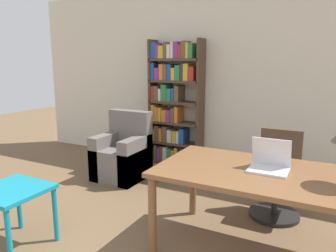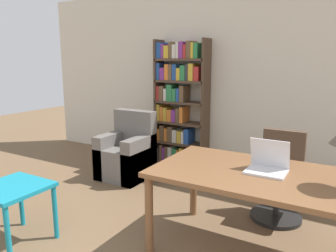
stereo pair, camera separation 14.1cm
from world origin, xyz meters
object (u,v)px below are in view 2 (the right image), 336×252
at_px(armchair, 127,155).
at_px(laptop, 267,165).
at_px(bookshelf, 178,104).
at_px(office_chair, 279,180).
at_px(desk, 258,182).
at_px(side_table_blue, 13,195).

bearing_deg(armchair, laptop, -23.67).
bearing_deg(bookshelf, office_chair, -31.06).
xyz_separation_m(desk, office_chair, (0.01, 0.84, -0.26)).
relative_size(armchair, bookshelf, 0.48).
bearing_deg(bookshelf, laptop, -45.44).
relative_size(laptop, bookshelf, 0.16).
bearing_deg(office_chair, laptop, -86.97).
distance_m(laptop, office_chair, 0.87).
bearing_deg(office_chair, desk, -90.87).
xyz_separation_m(laptop, bookshelf, (-1.82, 1.85, 0.16)).
height_order(office_chair, side_table_blue, office_chair).
bearing_deg(laptop, bookshelf, 134.56).
relative_size(laptop, armchair, 0.34).
distance_m(desk, bookshelf, 2.62).
relative_size(desk, side_table_blue, 3.00).
bearing_deg(bookshelf, side_table_blue, -93.25).
bearing_deg(side_table_blue, laptop, 25.43).
relative_size(laptop, office_chair, 0.34).
bearing_deg(office_chair, bookshelf, 148.94).
relative_size(side_table_blue, bookshelf, 0.29).
height_order(laptop, side_table_blue, laptop).
xyz_separation_m(laptop, side_table_blue, (-1.98, -0.94, -0.34)).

